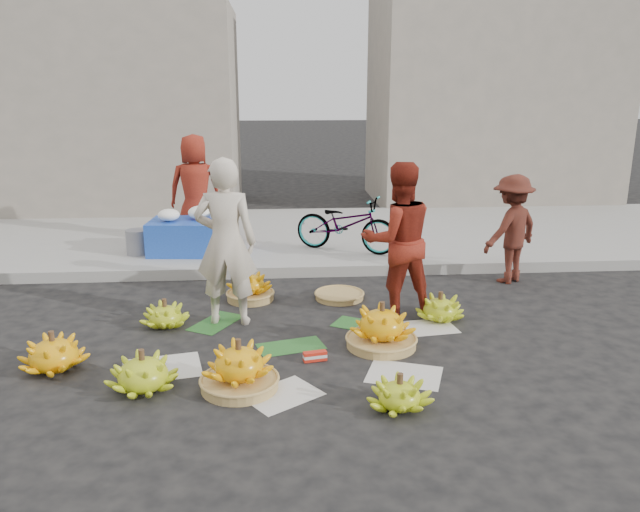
{
  "coord_description": "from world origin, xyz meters",
  "views": [
    {
      "loc": [
        -0.23,
        -5.95,
        2.53
      ],
      "look_at": [
        0.25,
        0.64,
        0.7
      ],
      "focal_mm": 35.0,
      "sensor_mm": 36.0,
      "label": 1
    }
  ],
  "objects": [
    {
      "name": "basket_spare",
      "position": [
        0.53,
        1.21,
        0.03
      ],
      "size": [
        0.6,
        0.6,
        0.07
      ],
      "primitive_type": "cylinder",
      "rotation": [
        0.0,
        0.0,
        0.04
      ],
      "color": "#A07D43",
      "rests_on": "ground"
    },
    {
      "name": "sidewalk",
      "position": [
        0.0,
        4.3,
        0.06
      ],
      "size": [
        40.0,
        4.0,
        0.12
      ],
      "primitive_type": "cube",
      "color": "gray",
      "rests_on": "ground"
    },
    {
      "name": "banana_leaves",
      "position": [
        -0.1,
        0.2,
        0.0
      ],
      "size": [
        2.0,
        1.0,
        0.0
      ],
      "primitive_type": null,
      "color": "#1C551D",
      "rests_on": "ground"
    },
    {
      "name": "vendor_red",
      "position": [
        1.12,
        0.65,
        0.86
      ],
      "size": [
        0.93,
        0.78,
        1.73
      ],
      "primitive_type": "imported",
      "rotation": [
        0.0,
        0.0,
        3.3
      ],
      "color": "maroon",
      "rests_on": "ground"
    },
    {
      "name": "banana_bunch_4",
      "position": [
        0.8,
        -0.26,
        0.2
      ],
      "size": [
        0.78,
        0.78,
        0.47
      ],
      "rotation": [
        0.0,
        0.0,
        -0.35
      ],
      "color": "#A07D43",
      "rests_on": "ground"
    },
    {
      "name": "flower_vendor",
      "position": [
        -1.45,
        3.75,
        0.96
      ],
      "size": [
        0.83,
        0.55,
        1.68
      ],
      "primitive_type": "imported",
      "rotation": [
        0.0,
        0.0,
        3.12
      ],
      "color": "maroon",
      "rests_on": "sidewalk"
    },
    {
      "name": "curb",
      "position": [
        0.0,
        2.2,
        0.07
      ],
      "size": [
        40.0,
        0.25,
        0.15
      ],
      "primitive_type": "cube",
      "color": "gray",
      "rests_on": "ground"
    },
    {
      "name": "building_right",
      "position": [
        4.5,
        7.7,
        2.5
      ],
      "size": [
        5.0,
        3.0,
        5.0
      ],
      "primitive_type": "cube",
      "color": "gray",
      "rests_on": "sidewalk"
    },
    {
      "name": "newspaper_scatter",
      "position": [
        0.0,
        -0.8,
        0.0
      ],
      "size": [
        3.2,
        1.8,
        0.0
      ],
      "primitive_type": null,
      "color": "silver",
      "rests_on": "ground"
    },
    {
      "name": "banana_bunch_5",
      "position": [
        1.57,
        0.41,
        0.14
      ],
      "size": [
        0.55,
        0.55,
        0.33
      ],
      "rotation": [
        0.0,
        0.0,
        -0.08
      ],
      "color": "#8FAF19",
      "rests_on": "ground"
    },
    {
      "name": "banana_bunch_0",
      "position": [
        -2.27,
        -0.56,
        0.17
      ],
      "size": [
        0.78,
        0.78,
        0.38
      ],
      "rotation": [
        0.0,
        0.0,
        -0.35
      ],
      "color": "#F7B00C",
      "rests_on": "ground"
    },
    {
      "name": "banana_bunch_7",
      "position": [
        -0.55,
        1.24,
        0.17
      ],
      "size": [
        0.57,
        0.57,
        0.4
      ],
      "rotation": [
        0.0,
        0.0,
        -0.23
      ],
      "color": "#A07D43",
      "rests_on": "ground"
    },
    {
      "name": "building_left",
      "position": [
        -4.0,
        7.2,
        2.0
      ],
      "size": [
        6.0,
        3.0,
        4.0
      ],
      "primitive_type": "cube",
      "color": "gray",
      "rests_on": "sidewalk"
    },
    {
      "name": "ground",
      "position": [
        0.0,
        0.0,
        0.0
      ],
      "size": [
        80.0,
        80.0,
        0.0
      ],
      "primitive_type": "plane",
      "color": "black",
      "rests_on": "ground"
    },
    {
      "name": "grey_bucket",
      "position": [
        -2.25,
        3.04,
        0.3
      ],
      "size": [
        0.32,
        0.32,
        0.36
      ],
      "primitive_type": "cylinder",
      "color": "slate",
      "rests_on": "sidewalk"
    },
    {
      "name": "banana_bunch_6",
      "position": [
        -1.43,
        0.44,
        0.13
      ],
      "size": [
        0.52,
        0.52,
        0.31
      ],
      "rotation": [
        0.0,
        0.0,
        0.07
      ],
      "color": "#8FAF19",
      "rests_on": "ground"
    },
    {
      "name": "incense_stack",
      "position": [
        0.12,
        -0.55,
        0.05
      ],
      "size": [
        0.23,
        0.11,
        0.09
      ],
      "primitive_type": "cube",
      "rotation": [
        0.0,
        0.0,
        0.2
      ],
      "color": "red",
      "rests_on": "ground"
    },
    {
      "name": "banana_bunch_1",
      "position": [
        -1.38,
        -1.01,
        0.16
      ],
      "size": [
        0.6,
        0.6,
        0.37
      ],
      "rotation": [
        0.0,
        0.0,
        -0.01
      ],
      "color": "#8FAF19",
      "rests_on": "ground"
    },
    {
      "name": "bicycle",
      "position": [
        0.81,
        2.99,
        0.53
      ],
      "size": [
        1.19,
        1.64,
        0.82
      ],
      "primitive_type": "imported",
      "rotation": [
        0.0,
        0.0,
        1.1
      ],
      "color": "gray",
      "rests_on": "sidewalk"
    },
    {
      "name": "flower_table",
      "position": [
        -1.46,
        3.06,
        0.4
      ],
      "size": [
        1.23,
        0.83,
        0.68
      ],
      "rotation": [
        0.0,
        0.0,
        -0.09
      ],
      "color": "#1A41AD",
      "rests_on": "sidewalk"
    },
    {
      "name": "man_striped",
      "position": [
        2.83,
        1.73,
        0.71
      ],
      "size": [
        1.06,
        0.93,
        1.42
      ],
      "primitive_type": "imported",
      "rotation": [
        0.0,
        0.0,
        3.7
      ],
      "color": "maroon",
      "rests_on": "ground"
    },
    {
      "name": "banana_bunch_3",
      "position": [
        0.73,
        -1.49,
        0.13
      ],
      "size": [
        0.62,
        0.62,
        0.31
      ],
      "rotation": [
        0.0,
        0.0,
        -0.4
      ],
      "color": "#8FAF19",
      "rests_on": "ground"
    },
    {
      "name": "vendor_cream",
      "position": [
        -0.76,
        0.52,
        0.9
      ],
      "size": [
        0.69,
        0.49,
        1.81
      ],
      "primitive_type": "imported",
      "rotation": [
        0.0,
        0.0,
        3.06
      ],
      "color": "beige",
      "rests_on": "ground"
    },
    {
      "name": "banana_bunch_2",
      "position": [
        -0.56,
        -1.05,
        0.2
      ],
      "size": [
        0.66,
        0.66,
        0.46
      ],
      "rotation": [
        0.0,
        0.0,
        -0.05
      ],
      "color": "#A07D43",
      "rests_on": "ground"
    }
  ]
}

